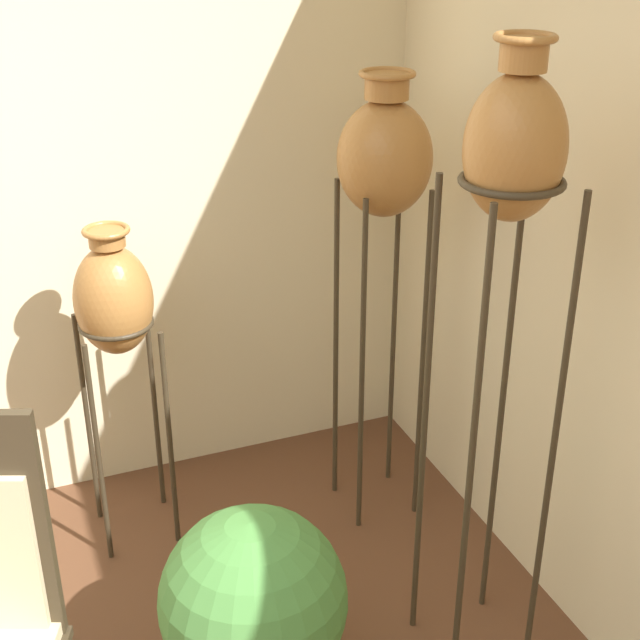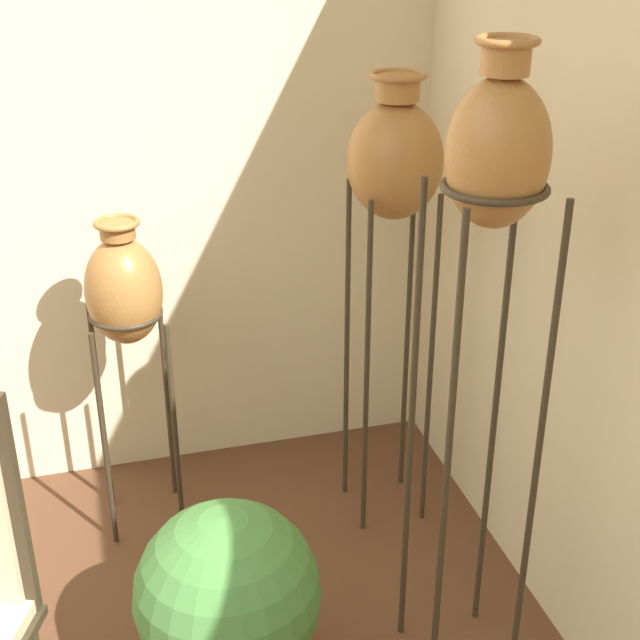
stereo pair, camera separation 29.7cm
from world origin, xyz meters
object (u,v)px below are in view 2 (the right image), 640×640
object	(u,v)px
vase_stand_tall	(496,177)
vase_stand_medium	(395,167)
potted_plant	(228,603)
vase_stand_short	(124,295)

from	to	relation	value
vase_stand_tall	vase_stand_medium	bearing A→B (deg)	87.88
vase_stand_tall	potted_plant	distance (m)	1.44
potted_plant	vase_stand_medium	bearing A→B (deg)	46.22
vase_stand_medium	potted_plant	world-z (taller)	vase_stand_medium
vase_stand_tall	vase_stand_medium	size ratio (longest dim) A/B	1.13
potted_plant	vase_stand_tall	bearing A→B (deg)	-1.63
vase_stand_tall	vase_stand_medium	distance (m)	0.84
vase_stand_medium	potted_plant	size ratio (longest dim) A/B	2.52
vase_stand_medium	vase_stand_short	distance (m)	1.06
vase_stand_medium	vase_stand_tall	bearing A→B (deg)	-92.12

